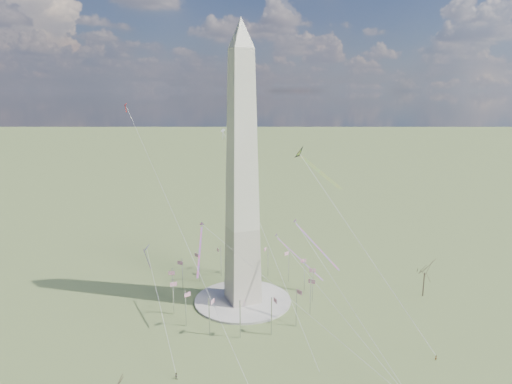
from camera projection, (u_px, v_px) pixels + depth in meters
name	position (u px, v px, depth m)	size (l,w,h in m)	color
ground	(243.00, 301.00, 170.63)	(2000.00, 2000.00, 0.00)	#506231
plaza	(243.00, 300.00, 170.55)	(36.00, 36.00, 0.80)	#9F9991
washington_monument	(242.00, 175.00, 160.24)	(15.56, 15.56, 100.00)	#AFAD93
flagpole_ring	(243.00, 283.00, 169.06)	(54.40, 54.40, 13.00)	silver
tree_near	(425.00, 271.00, 172.85)	(8.19, 8.19, 14.33)	#4D392F
person_east	(436.00, 358.00, 133.00)	(0.61, 0.40, 1.66)	gray
person_west	(176.00, 376.00, 124.41)	(0.89, 0.69, 1.83)	gray
kite_delta_black	(302.00, 155.00, 181.38)	(16.57, 17.85, 16.35)	black
kite_diamond_purple	(147.00, 251.00, 160.02)	(2.59, 3.24, 9.46)	navy
kite_streamer_left	(310.00, 238.00, 154.70)	(8.48, 18.76, 13.56)	#FC2731
kite_streamer_mid	(200.00, 243.00, 153.53)	(7.94, 18.34, 13.18)	#FC2731
kite_streamer_right	(292.00, 251.00, 181.11)	(12.87, 19.55, 15.26)	#FC2731
kite_small_red	(126.00, 106.00, 180.68)	(1.13, 1.75, 3.84)	red
kite_small_white	(223.00, 131.00, 201.07)	(1.56, 1.67, 4.67)	white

